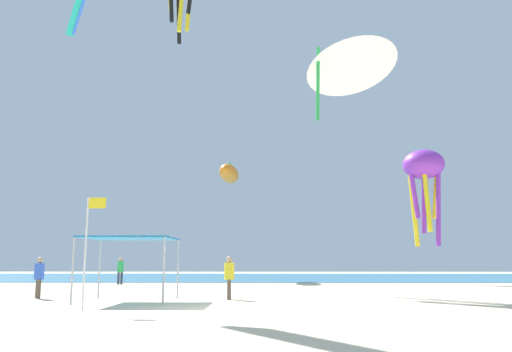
% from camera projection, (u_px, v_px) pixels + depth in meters
% --- Properties ---
extents(ground, '(110.00, 110.00, 0.10)m').
position_uv_depth(ground, '(216.00, 311.00, 16.13)').
color(ground, beige).
extents(ocean_strip, '(110.00, 24.84, 0.03)m').
position_uv_depth(ocean_strip, '(248.00, 277.00, 47.54)').
color(ocean_strip, teal).
rests_on(ocean_strip, ground).
extents(canopy_tent, '(3.31, 3.03, 2.41)m').
position_uv_depth(canopy_tent, '(130.00, 240.00, 19.57)').
color(canopy_tent, '#B2B2B7').
rests_on(canopy_tent, ground).
extents(person_near_tent, '(0.41, 0.44, 1.74)m').
position_uv_depth(person_near_tent, '(120.00, 268.00, 33.19)').
color(person_near_tent, '#33384C').
rests_on(person_near_tent, ground).
extents(person_leftmost, '(0.40, 0.45, 1.70)m').
position_uv_depth(person_leftmost, '(229.00, 274.00, 20.36)').
color(person_leftmost, brown).
rests_on(person_leftmost, ground).
extents(person_central, '(0.40, 0.40, 1.67)m').
position_uv_depth(person_central, '(39.00, 274.00, 20.92)').
color(person_central, brown).
rests_on(person_central, ground).
extents(banner_flag, '(0.61, 0.06, 3.54)m').
position_uv_depth(banner_flag, '(88.00, 241.00, 16.18)').
color(banner_flag, silver).
rests_on(banner_flag, ground).
extents(kite_octopus_purple, '(3.65, 3.65, 6.74)m').
position_uv_depth(kite_octopus_purple, '(424.00, 170.00, 35.59)').
color(kite_octopus_purple, purple).
extents(kite_delta_white, '(5.31, 5.31, 3.79)m').
position_uv_depth(kite_delta_white, '(350.00, 62.00, 21.77)').
color(kite_delta_white, white).
extents(kite_inflatable_orange, '(2.04, 4.94, 1.90)m').
position_uv_depth(kite_inflatable_orange, '(229.00, 174.00, 41.65)').
color(kite_inflatable_orange, orange).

